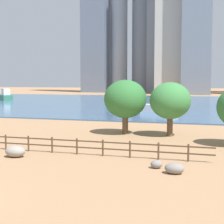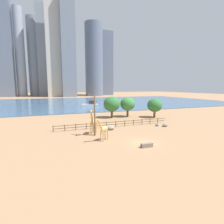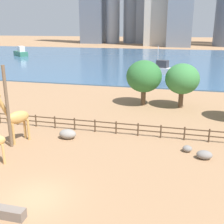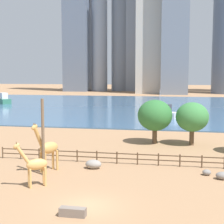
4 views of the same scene
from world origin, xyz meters
The scene contains 13 objects.
ground_plane centered at (0.00, 80.00, 0.00)m, with size 400.00×400.00×0.00m, color #9E7551.
harbor_water centered at (0.00, 77.00, 0.10)m, with size 180.00×86.00×0.20m, color #3D6084.
giraffe_companion centered at (-5.98, 7.83, 2.35)m, with size 2.04×3.14×5.03m.
utility_pole centered at (-5.96, 6.73, 3.62)m, with size 0.28×0.28×7.24m, color brown.
boulder_near_fence centered at (-1.85, 9.71, 0.45)m, with size 1.63×1.19×0.90m, color gray.
boulder_by_pole centered at (9.20, 9.43, 0.27)m, with size 0.81×0.73×0.55m, color gray.
boulder_small centered at (10.52, 8.36, 0.35)m, with size 1.26×0.93×0.70m, color gray.
feeding_trough centered at (-0.46, -1.91, 0.30)m, with size 1.80×0.60×0.60m, color #72665B.
enclosure_fence centered at (-0.40, 12.00, 0.76)m, with size 26.12×0.14×1.30m.
tree_left_large centered at (3.44, 23.40, 3.89)m, with size 4.70×4.70×6.03m.
tree_center_broad centered at (8.38, 23.30, 3.78)m, with size 4.35×4.35×5.77m.
boat_ferry centered at (-47.69, 76.74, 1.35)m, with size 7.67×7.18×3.41m.
boat_tug centered at (3.36, 49.56, 1.21)m, with size 7.12×4.49×6.03m.
Camera 3 is at (8.31, -13.40, 10.26)m, focal length 45.00 mm.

